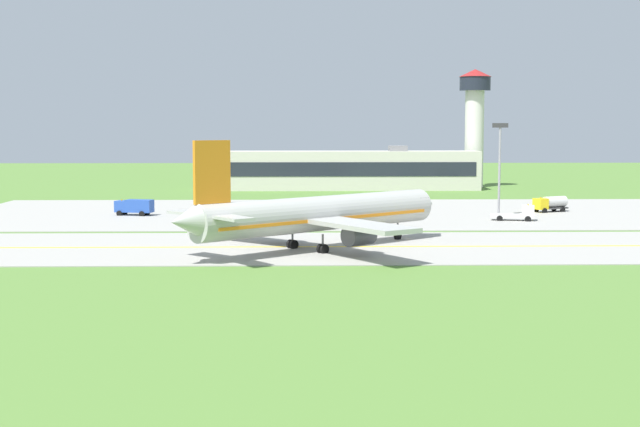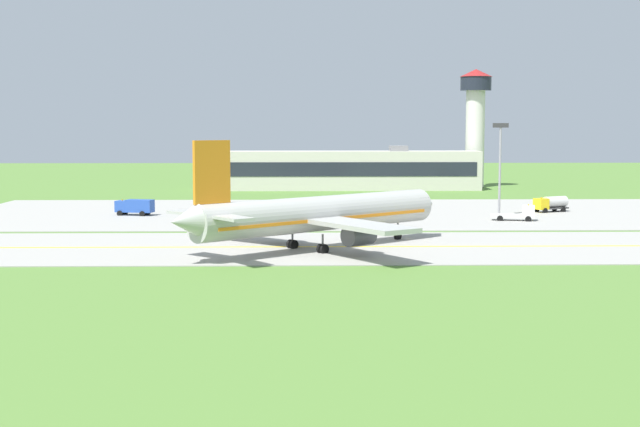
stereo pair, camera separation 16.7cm
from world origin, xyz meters
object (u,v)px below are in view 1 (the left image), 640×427
Objects in this scene: service_truck_baggage at (519,213)px; service_truck_pushback at (135,206)px; service_truck_catering at (362,213)px; apron_light_mast at (500,158)px; control_tower at (475,117)px; service_truck_fuel at (550,203)px; airplane_lead at (317,214)px.

service_truck_pushback reaches higher than service_truck_baggage.
service_truck_pushback is at bearing 161.77° from service_truck_catering.
apron_light_mast is (57.44, -3.47, 7.79)m from service_truck_pushback.
service_truck_baggage is 0.24× the size of control_tower.
service_truck_pushback is 0.23× the size of control_tower.
service_truck_fuel is 0.23× the size of control_tower.
control_tower reaches higher than service_truck_fuel.
service_truck_baggage is 23.98m from service_truck_catering.
service_truck_pushback is at bearing -135.27° from control_tower.
service_truck_fuel is 0.43× the size of apron_light_mast.
service_truck_fuel is 15.11m from apron_light_mast.
airplane_lead reaches higher than service_truck_fuel.
service_truck_catering reaches higher than service_truck_pushback.
apron_light_mast reaches higher than service_truck_catering.
airplane_lead is 2.22× the size of apron_light_mast.
service_truck_catering is 85.91m from control_tower.
airplane_lead is at bearing -110.06° from control_tower.
control_tower reaches higher than service_truck_catering.
service_truck_baggage is at bearing -72.90° from apron_light_mast.
service_truck_fuel is at bearing 57.96° from service_truck_baggage.
airplane_lead is 29.52m from service_truck_catering.
control_tower is 1.88× the size of apron_light_mast.
service_truck_pushback is (-67.81, -4.29, -0.00)m from service_truck_fuel.
control_tower is (31.90, 78.33, 15.06)m from service_truck_catering.
service_truck_fuel is 64.18m from control_tower.
service_truck_fuel is at bearing -89.53° from control_tower.
service_truck_pushback is at bearing 176.55° from apron_light_mast.
airplane_lead is at bearing -131.62° from service_truck_fuel.
control_tower is (39.02, 106.86, 12.46)m from airplane_lead.
service_truck_pushback is (-59.26, 9.37, 0.35)m from service_truck_baggage.
airplane_lead is at bearing -135.14° from service_truck_baggage.
service_truck_fuel reaches higher than service_truck_baggage.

